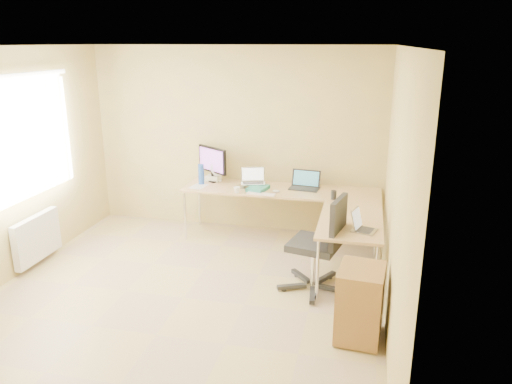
% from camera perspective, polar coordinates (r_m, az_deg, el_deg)
% --- Properties ---
extents(floor, '(4.50, 4.50, 0.00)m').
position_cam_1_polar(floor, '(5.48, -8.37, -11.98)').
color(floor, tan).
rests_on(floor, ground).
extents(ceiling, '(4.50, 4.50, 0.00)m').
position_cam_1_polar(ceiling, '(4.81, -9.74, 16.30)').
color(ceiling, white).
rests_on(ceiling, ground).
extents(wall_back, '(4.50, 0.00, 4.50)m').
position_cam_1_polar(wall_back, '(7.07, -2.29, 6.05)').
color(wall_back, '#D2BD60').
rests_on(wall_back, ground).
extents(wall_front, '(4.50, 0.00, 4.50)m').
position_cam_1_polar(wall_front, '(3.15, -24.34, -9.78)').
color(wall_front, '#D2BD60').
rests_on(wall_front, ground).
extents(wall_right, '(0.00, 4.50, 4.50)m').
position_cam_1_polar(wall_right, '(4.66, 15.80, -0.38)').
color(wall_right, '#D2BD60').
rests_on(wall_right, ground).
extents(desk_main, '(2.65, 0.70, 0.73)m').
position_cam_1_polar(desk_main, '(6.79, 2.85, -2.62)').
color(desk_main, tan).
rests_on(desk_main, ground).
extents(desk_return, '(0.70, 1.30, 0.73)m').
position_cam_1_polar(desk_return, '(5.77, 10.72, -6.54)').
color(desk_return, tan).
rests_on(desk_return, ground).
extents(monitor, '(0.58, 0.48, 0.49)m').
position_cam_1_polar(monitor, '(7.03, -5.05, 3.25)').
color(monitor, black).
rests_on(monitor, desk_main).
extents(book_stack, '(0.29, 0.35, 0.05)m').
position_cam_1_polar(book_stack, '(6.61, 0.22, 0.42)').
color(book_stack, '#297F6F').
rests_on(book_stack, desk_main).
extents(laptop_center, '(0.39, 0.34, 0.21)m').
position_cam_1_polar(laptop_center, '(6.71, -0.33, 1.87)').
color(laptop_center, '#BCBCBC').
rests_on(laptop_center, desk_main).
extents(laptop_black, '(0.42, 0.33, 0.25)m').
position_cam_1_polar(laptop_black, '(6.67, 5.62, 1.37)').
color(laptop_black, black).
rests_on(laptop_black, desk_main).
extents(keyboard, '(0.38, 0.15, 0.02)m').
position_cam_1_polar(keyboard, '(6.43, 0.60, -0.21)').
color(keyboard, white).
rests_on(keyboard, desk_main).
extents(mouse, '(0.11, 0.08, 0.04)m').
position_cam_1_polar(mouse, '(6.51, 2.36, 0.09)').
color(mouse, silver).
rests_on(mouse, desk_main).
extents(mug, '(0.09, 0.09, 0.08)m').
position_cam_1_polar(mug, '(6.49, -2.23, 0.26)').
color(mug, white).
rests_on(mug, desk_main).
extents(cd_stack, '(0.17, 0.17, 0.03)m').
position_cam_1_polar(cd_stack, '(6.71, -1.76, 0.60)').
color(cd_stack, '#B1B4C7').
rests_on(cd_stack, desk_main).
extents(water_bottle, '(0.10, 0.10, 0.29)m').
position_cam_1_polar(water_bottle, '(6.90, -6.35, 2.05)').
color(water_bottle, '#234EA5').
rests_on(water_bottle, desk_main).
extents(papers, '(0.23, 0.29, 0.01)m').
position_cam_1_polar(papers, '(6.83, -6.64, 0.65)').
color(papers, silver).
rests_on(papers, desk_main).
extents(white_box, '(0.22, 0.17, 0.07)m').
position_cam_1_polar(white_box, '(7.09, -4.98, 1.60)').
color(white_box, white).
rests_on(white_box, desk_main).
extents(desk_fan, '(0.26, 0.26, 0.27)m').
position_cam_1_polar(desk_fan, '(7.04, -4.36, 2.35)').
color(desk_fan, white).
rests_on(desk_fan, desk_main).
extents(black_cup, '(0.08, 0.08, 0.12)m').
position_cam_1_polar(black_cup, '(6.29, 8.95, -0.34)').
color(black_cup, black).
rests_on(black_cup, desk_main).
extents(laptop_return, '(0.34, 0.30, 0.19)m').
position_cam_1_polar(laptop_return, '(5.29, 12.45, -3.48)').
color(laptop_return, '#A3A2A9').
rests_on(laptop_return, desk_return).
extents(office_chair, '(0.79, 0.79, 1.10)m').
position_cam_1_polar(office_chair, '(5.44, 6.74, -6.31)').
color(office_chair, '#272727').
rests_on(office_chair, ground).
extents(cabinet, '(0.44, 0.53, 0.68)m').
position_cam_1_polar(cabinet, '(4.70, 11.93, -12.42)').
color(cabinet, brown).
rests_on(cabinet, ground).
extents(radiator, '(0.09, 0.80, 0.55)m').
position_cam_1_polar(radiator, '(6.60, -23.97, -4.86)').
color(radiator, white).
rests_on(radiator, ground).
extents(window, '(0.10, 1.80, 1.40)m').
position_cam_1_polar(window, '(6.30, -25.42, 5.38)').
color(window, white).
rests_on(window, wall_left).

